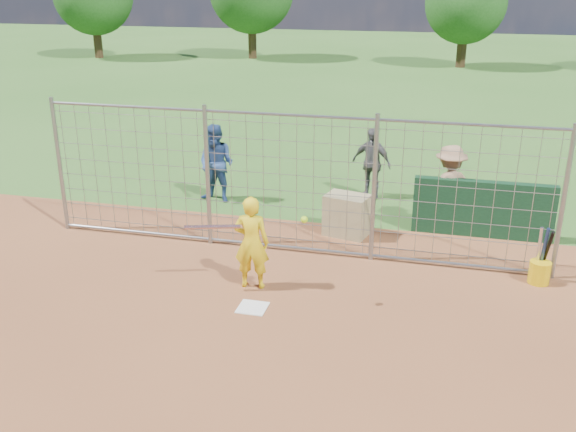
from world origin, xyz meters
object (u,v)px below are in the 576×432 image
(bystander_b, at_px, (371,163))
(bucket_with_bats, at_px, (540,269))
(bystander_a, at_px, (217,164))
(batter, at_px, (251,243))
(equipment_bin, at_px, (347,215))
(bystander_c, at_px, (449,188))

(bystander_b, distance_m, bucket_with_bats, 4.86)
(bystander_b, bearing_deg, bystander_a, -140.64)
(batter, distance_m, bystander_b, 5.03)
(bystander_a, relative_size, equipment_bin, 2.14)
(equipment_bin, relative_size, bucket_with_bats, 0.82)
(bystander_a, bearing_deg, bucket_with_bats, -10.33)
(equipment_bin, bearing_deg, bystander_a, 171.42)
(batter, distance_m, equipment_bin, 2.80)
(batter, xyz_separation_m, bystander_a, (-1.97, 3.79, 0.09))
(bystander_a, bearing_deg, batter, -51.52)
(bystander_b, bearing_deg, bystander_c, -21.10)
(bystander_c, bearing_deg, bucket_with_bats, 98.23)
(bystander_b, xyz_separation_m, equipment_bin, (-0.16, -2.32, -0.40))
(bucket_with_bats, bearing_deg, batter, -164.25)
(bucket_with_bats, bearing_deg, bystander_a, 158.62)
(bystander_c, bearing_deg, batter, 20.54)
(bucket_with_bats, bearing_deg, bystander_b, 131.73)
(bystander_a, xyz_separation_m, bucket_with_bats, (6.45, -2.53, -0.61))
(batter, relative_size, equipment_bin, 1.91)
(bystander_a, height_order, bystander_c, bystander_a)
(equipment_bin, bearing_deg, bucket_with_bats, -7.42)
(bystander_b, height_order, bucket_with_bats, bystander_b)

